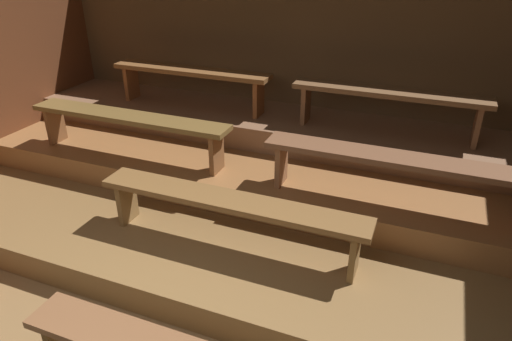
% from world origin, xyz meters
% --- Properties ---
extents(ground, '(6.99, 4.87, 0.08)m').
position_xyz_m(ground, '(0.00, 2.04, -0.04)').
color(ground, olive).
extents(wall_back, '(6.99, 0.06, 2.41)m').
position_xyz_m(wall_back, '(0.00, 4.10, 1.20)').
color(wall_back, brown).
rests_on(wall_back, ground).
extents(platform_lower, '(6.19, 3.08, 0.27)m').
position_xyz_m(platform_lower, '(0.00, 2.53, 0.13)').
color(platform_lower, olive).
rests_on(platform_lower, ground).
extents(platform_middle, '(6.19, 1.89, 0.27)m').
position_xyz_m(platform_middle, '(0.00, 3.13, 0.40)').
color(platform_middle, '#956035').
rests_on(platform_middle, platform_lower).
extents(platform_upper, '(6.19, 0.98, 0.27)m').
position_xyz_m(platform_upper, '(0.00, 3.58, 0.67)').
color(platform_upper, '#875E42').
rests_on(platform_upper, platform_middle).
extents(bench_lower_center, '(2.35, 0.30, 0.47)m').
position_xyz_m(bench_lower_center, '(0.15, 1.77, 0.66)').
color(bench_lower_center, brown).
rests_on(bench_lower_center, platform_lower).
extents(bench_middle_left, '(2.29, 0.30, 0.47)m').
position_xyz_m(bench_middle_left, '(-1.37, 2.53, 0.93)').
color(bench_middle_left, brown).
rests_on(bench_middle_left, platform_middle).
extents(bench_middle_right, '(2.29, 0.30, 0.47)m').
position_xyz_m(bench_middle_right, '(1.37, 2.53, 0.93)').
color(bench_middle_right, brown).
rests_on(bench_middle_right, platform_middle).
extents(bench_upper_left, '(1.98, 0.30, 0.47)m').
position_xyz_m(bench_upper_left, '(-1.15, 3.52, 1.19)').
color(bench_upper_left, brown).
rests_on(bench_upper_left, platform_upper).
extents(bench_upper_right, '(1.98, 0.30, 0.47)m').
position_xyz_m(bench_upper_right, '(1.15, 3.52, 1.19)').
color(bench_upper_right, brown).
rests_on(bench_upper_right, platform_upper).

